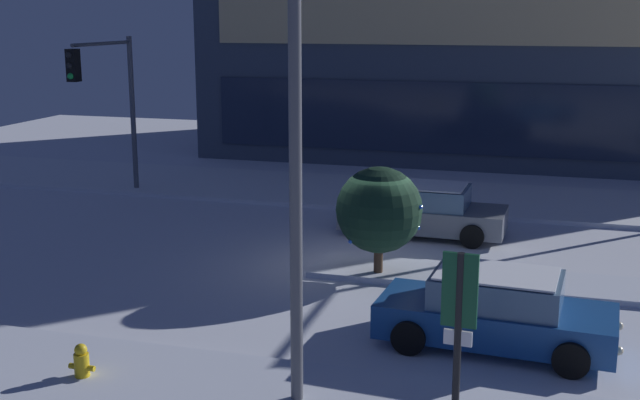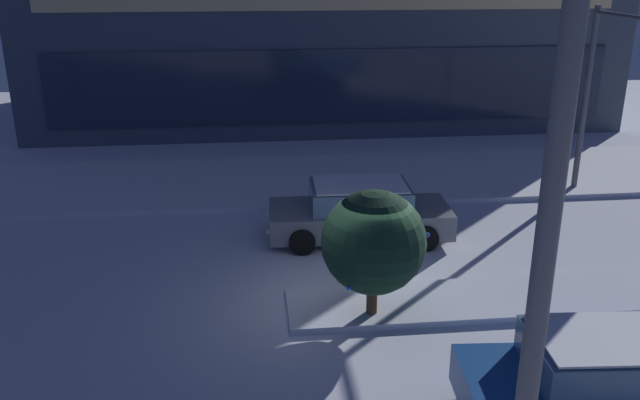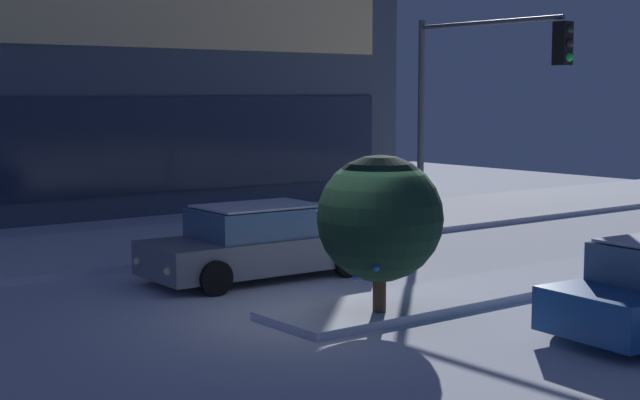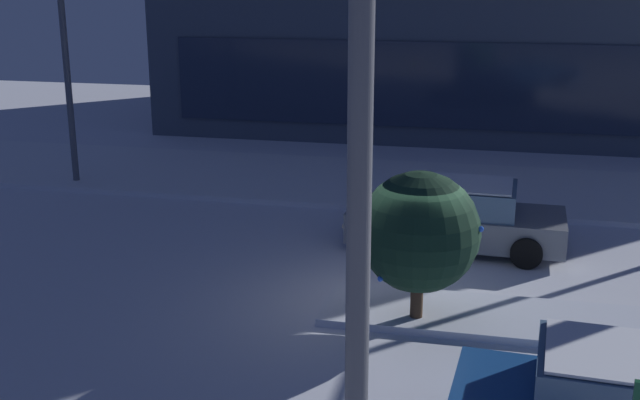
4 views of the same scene
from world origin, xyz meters
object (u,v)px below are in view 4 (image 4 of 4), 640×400
(traffic_light_corner_far_left, at_px, (33,55))
(decorated_tree_median, at_px, (419,232))
(street_lamp_arched, at_px, (379,98))
(car_far, at_px, (456,217))

(traffic_light_corner_far_left, bearing_deg, decorated_tree_median, 61.62)
(street_lamp_arched, xyz_separation_m, decorated_tree_median, (-0.17, 6.18, -3.23))
(decorated_tree_median, bearing_deg, car_far, 84.16)
(street_lamp_arched, distance_m, decorated_tree_median, 6.98)
(decorated_tree_median, bearing_deg, traffic_light_corner_far_left, 151.62)
(car_far, height_order, street_lamp_arched, street_lamp_arched)
(car_far, relative_size, decorated_tree_median, 1.76)
(car_far, bearing_deg, traffic_light_corner_far_left, -5.78)
(car_far, height_order, decorated_tree_median, decorated_tree_median)
(traffic_light_corner_far_left, xyz_separation_m, decorated_tree_median, (10.46, -5.65, -2.16))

